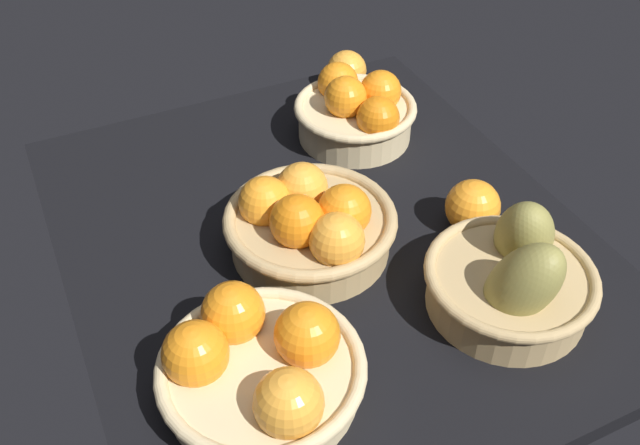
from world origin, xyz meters
TOP-DOWN VIEW (x-y plane):
  - market_tray at (0.00, 0.00)cm, footprint 84.00×72.00cm
  - basket_near_right at (20.40, -15.92)cm, footprint 20.53×20.53cm
  - basket_near_left_pears at (-22.26, -16.03)cm, footprint 22.02×22.36cm
  - basket_far_left at (-20.59, 17.93)cm, footprint 24.21×24.21cm
  - basket_center at (-1.95, 3.03)cm, footprint 24.09×24.09cm
  - loose_orange_front_gap at (-7.73, -20.01)cm, footprint 7.94×7.94cm
  - loose_orange_back_gap at (35.17, -21.59)cm, footprint 7.38×7.38cm

SIDE VIEW (x-z plane):
  - market_tray at x=0.00cm, z-range 0.00..3.00cm
  - loose_orange_back_gap at x=35.17cm, z-range 3.00..10.38cm
  - basket_far_left at x=-20.59cm, z-range 1.83..11.91cm
  - loose_orange_front_gap at x=-7.73cm, z-range 3.00..10.94cm
  - basket_near_left_pears at x=-22.26cm, z-range -0.14..15.63cm
  - basket_center at x=-1.95cm, z-range 2.07..13.67cm
  - basket_near_right at x=20.40cm, z-range 2.06..13.72cm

